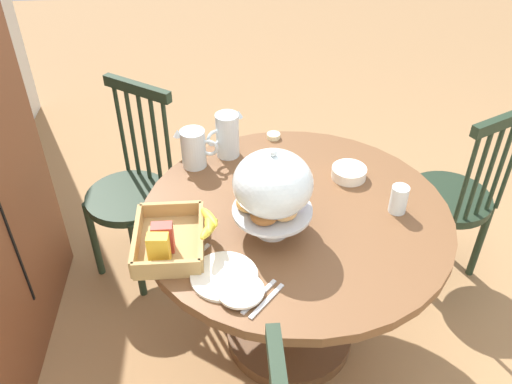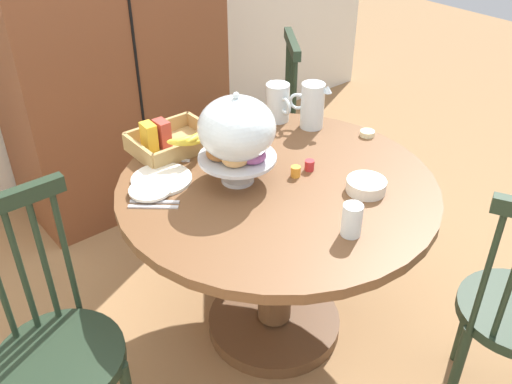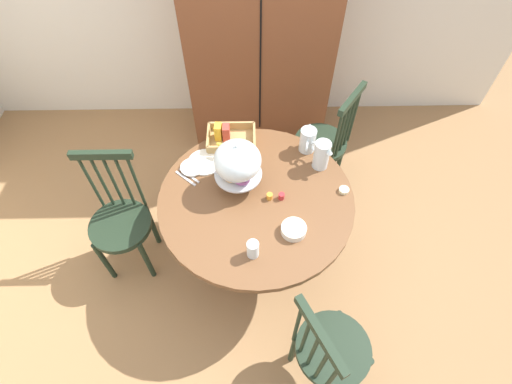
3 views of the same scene
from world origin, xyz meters
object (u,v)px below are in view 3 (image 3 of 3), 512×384
Objects in this scene: windsor_chair_by_cabinet at (323,144)px; cereal_basket at (229,139)px; dining_table at (256,218)px; windsor_chair_near_window at (329,351)px; milk_pitcher at (321,156)px; butter_dish at (344,190)px; windsor_chair_facing_door at (121,222)px; wooden_armoire at (260,32)px; pastry_stand_with_dome at (238,162)px; orange_juice_pitcher at (307,141)px; cereal_bowl at (294,229)px; drinking_glass at (253,249)px; china_plate_large at (205,162)px; china_plate_small at (192,167)px.

windsor_chair_by_cabinet is 0.81m from cereal_basket.
dining_table is 0.88m from windsor_chair_near_window.
milk_pitcher is 0.25m from butter_dish.
wooden_armoire is at bearing 55.21° from windsor_chair_facing_door.
windsor_chair_facing_door is at bearing -154.20° from windsor_chair_by_cabinet.
windsor_chair_near_window is 0.90m from butter_dish.
milk_pitcher is at bearing 15.53° from pastry_stand_with_dome.
cereal_bowl is at bearing -102.00° from orange_juice_pitcher.
dining_table is 1.19× the size of windsor_chair_facing_door.
orange_juice_pitcher is 1.32× the size of cereal_bowl.
wooden_armoire is 1.72m from windsor_chair_facing_door.
dining_table is 0.47m from drinking_glass.
cereal_bowl is (0.37, -0.69, -0.02)m from cereal_basket.
orange_juice_pitcher is 0.84× the size of china_plate_large.
butter_dish is at bearing 36.76° from drinking_glass.
drinking_glass is (-0.55, -1.08, 0.34)m from windsor_chair_by_cabinet.
china_plate_small is (-0.39, 0.23, 0.24)m from dining_table.
windsor_chair_facing_door reaches higher than drinking_glass.
cereal_bowl is (0.20, -0.24, 0.24)m from dining_table.
windsor_chair_facing_door is at bearing -155.95° from china_plate_large.
china_plate_small is at bearing -111.25° from wooden_armoire.
milk_pitcher is 0.80m from china_plate_small.
wooden_armoire is 1.17m from china_plate_large.
windsor_chair_near_window is 1.11m from milk_pitcher.
pastry_stand_with_dome is 3.13× the size of drinking_glass.
cereal_bowl is (-0.17, 0.56, 0.31)m from windsor_chair_near_window.
dining_table is 0.56m from milk_pitcher.
windsor_chair_near_window is 1.50m from windsor_chair_facing_door.
windsor_chair_facing_door is 1.32m from orange_juice_pitcher.
wooden_armoire is 8.91× the size of china_plate_large.
dining_table is (-0.05, -1.36, -0.47)m from wooden_armoire.
pastry_stand_with_dome is at bearing -136.24° from windsor_chair_by_cabinet.
butter_dish is at bearing -61.44° from orange_juice_pitcher.
china_plate_small is at bearing 168.11° from butter_dish.
windsor_chair_facing_door is 16.25× the size of butter_dish.
wooden_armoire reaches higher than milk_pitcher.
drinking_glass is (-0.02, -0.37, 0.28)m from dining_table.
windsor_chair_facing_door is 1.16m from cereal_bowl.
orange_juice_pitcher is 0.95× the size of milk_pitcher.
china_plate_small is 0.93m from butter_dish.
windsor_chair_near_window is (0.32, -2.16, -0.53)m from wooden_armoire.
milk_pitcher is 0.53m from cereal_bowl.
wooden_armoire reaches higher than cereal_basket.
cereal_basket is at bearing 113.32° from windsor_chair_near_window.
cereal_basket is at bearing -159.49° from windsor_chair_by_cabinet.
wooden_armoire is 13.07× the size of china_plate_small.
dining_table is at bearing -30.04° from china_plate_small.
china_plate_large is at bearing 140.74° from pastry_stand_with_dome.
drinking_glass is (0.86, -0.40, 0.34)m from windsor_chair_facing_door.
pastry_stand_with_dome is at bearing 131.73° from cereal_bowl.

